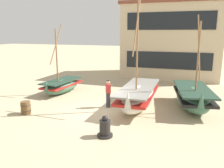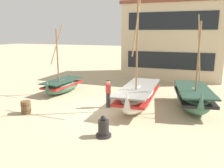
{
  "view_description": "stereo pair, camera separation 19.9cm",
  "coord_description": "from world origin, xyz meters",
  "px_view_note": "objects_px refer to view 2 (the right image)",
  "views": [
    {
      "loc": [
        4.37,
        -11.7,
        4.44
      ],
      "look_at": [
        0.0,
        1.0,
        1.4
      ],
      "focal_mm": 37.15,
      "sensor_mm": 36.0,
      "label": 1
    },
    {
      "loc": [
        4.55,
        -11.64,
        4.44
      ],
      "look_at": [
        0.0,
        1.0,
        1.4
      ],
      "focal_mm": 37.15,
      "sensor_mm": 36.0,
      "label": 2
    }
  ],
  "objects_px": {
    "capstan_winch": "(104,128)",
    "wooden_barrel": "(26,107)",
    "fisherman_by_hull": "(108,94)",
    "fishing_boat_near_left": "(63,85)",
    "harbor_building_main": "(173,40)",
    "fishing_boat_far_right": "(193,97)",
    "fishing_boat_centre_large": "(138,96)"
  },
  "relations": [
    {
      "from": "harbor_building_main",
      "to": "fishing_boat_far_right",
      "type": "bearing_deg",
      "value": -77.36
    },
    {
      "from": "fishing_boat_near_left",
      "to": "harbor_building_main",
      "type": "xyz_separation_m",
      "value": [
        6.9,
        9.51,
        3.08
      ]
    },
    {
      "from": "capstan_winch",
      "to": "wooden_barrel",
      "type": "bearing_deg",
      "value": 166.36
    },
    {
      "from": "fisherman_by_hull",
      "to": "harbor_building_main",
      "type": "xyz_separation_m",
      "value": [
        2.5,
        11.57,
        2.79
      ]
    },
    {
      "from": "fishing_boat_centre_large",
      "to": "fishing_boat_near_left",
      "type": "bearing_deg",
      "value": 166.94
    },
    {
      "from": "fisherman_by_hull",
      "to": "wooden_barrel",
      "type": "bearing_deg",
      "value": -146.86
    },
    {
      "from": "fishing_boat_centre_large",
      "to": "capstan_winch",
      "type": "height_order",
      "value": "fishing_boat_centre_large"
    },
    {
      "from": "fisherman_by_hull",
      "to": "wooden_barrel",
      "type": "relative_size",
      "value": 2.41
    },
    {
      "from": "fishing_boat_near_left",
      "to": "wooden_barrel",
      "type": "distance_m",
      "value": 4.65
    },
    {
      "from": "harbor_building_main",
      "to": "capstan_winch",
      "type": "bearing_deg",
      "value": -94.73
    },
    {
      "from": "fishing_boat_centre_large",
      "to": "harbor_building_main",
      "type": "height_order",
      "value": "fishing_boat_centre_large"
    },
    {
      "from": "fishing_boat_far_right",
      "to": "capstan_winch",
      "type": "distance_m",
      "value": 6.32
    },
    {
      "from": "fishing_boat_near_left",
      "to": "fishing_boat_far_right",
      "type": "height_order",
      "value": "fishing_boat_far_right"
    },
    {
      "from": "wooden_barrel",
      "to": "fisherman_by_hull",
      "type": "bearing_deg",
      "value": 33.14
    },
    {
      "from": "fishing_boat_far_right",
      "to": "fisherman_by_hull",
      "type": "relative_size",
      "value": 3.19
    },
    {
      "from": "fishing_boat_near_left",
      "to": "harbor_building_main",
      "type": "relative_size",
      "value": 0.53
    },
    {
      "from": "fishing_boat_far_right",
      "to": "capstan_winch",
      "type": "relative_size",
      "value": 5.62
    },
    {
      "from": "fishing_boat_near_left",
      "to": "wooden_barrel",
      "type": "height_order",
      "value": "fishing_boat_near_left"
    },
    {
      "from": "fishing_boat_centre_large",
      "to": "wooden_barrel",
      "type": "height_order",
      "value": "fishing_boat_centre_large"
    },
    {
      "from": "fishing_boat_far_right",
      "to": "fisherman_by_hull",
      "type": "distance_m",
      "value": 4.99
    },
    {
      "from": "fishing_boat_near_left",
      "to": "capstan_winch",
      "type": "distance_m",
      "value": 8.13
    },
    {
      "from": "fishing_boat_far_right",
      "to": "harbor_building_main",
      "type": "bearing_deg",
      "value": 102.64
    },
    {
      "from": "fishing_boat_centre_large",
      "to": "harbor_building_main",
      "type": "distance_m",
      "value": 11.33
    },
    {
      "from": "fishing_boat_far_right",
      "to": "fishing_boat_near_left",
      "type": "bearing_deg",
      "value": 175.93
    },
    {
      "from": "fishing_boat_near_left",
      "to": "capstan_winch",
      "type": "height_order",
      "value": "fishing_boat_near_left"
    },
    {
      "from": "capstan_winch",
      "to": "fishing_boat_far_right",
      "type": "bearing_deg",
      "value": 55.74
    },
    {
      "from": "harbor_building_main",
      "to": "fishing_boat_near_left",
      "type": "bearing_deg",
      "value": -125.99
    },
    {
      "from": "fishing_boat_centre_large",
      "to": "fishing_boat_far_right",
      "type": "height_order",
      "value": "fishing_boat_centre_large"
    },
    {
      "from": "fishing_boat_near_left",
      "to": "fishing_boat_centre_large",
      "type": "bearing_deg",
      "value": -13.06
    },
    {
      "from": "capstan_winch",
      "to": "wooden_barrel",
      "type": "height_order",
      "value": "capstan_winch"
    },
    {
      "from": "capstan_winch",
      "to": "wooden_barrel",
      "type": "distance_m",
      "value": 5.29
    },
    {
      "from": "wooden_barrel",
      "to": "harbor_building_main",
      "type": "height_order",
      "value": "harbor_building_main"
    }
  ]
}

